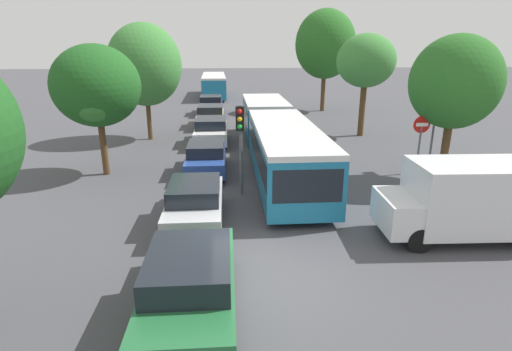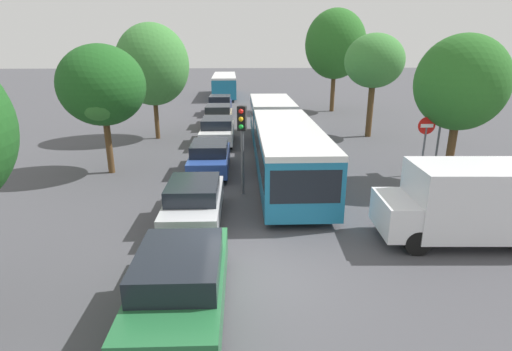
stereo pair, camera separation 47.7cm
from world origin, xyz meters
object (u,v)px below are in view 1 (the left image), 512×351
at_px(city_bus_rear, 214,84).
at_px(direction_sign_post, 435,116).
at_px(tree_right_near, 453,85).
at_px(queued_car_tan, 211,116).
at_px(white_van, 473,198).
at_px(queued_car_silver, 195,202).
at_px(tree_right_far, 325,44).
at_px(queued_car_blue, 206,158).
at_px(traffic_light, 241,131).
at_px(tree_right_mid, 366,61).
at_px(queued_car_white, 211,131).
at_px(tree_left_far, 145,65).
at_px(queued_car_navy, 211,105).
at_px(queued_car_green, 190,284).
at_px(no_entry_sign, 420,139).
at_px(tree_left_mid, 96,88).
at_px(articulated_bus, 275,133).

height_order(city_bus_rear, direction_sign_post, direction_sign_post).
bearing_deg(tree_right_near, queued_car_tan, 127.36).
bearing_deg(queued_car_tan, white_van, -155.18).
bearing_deg(queued_car_tan, city_bus_rear, 0.84).
height_order(queued_car_silver, tree_right_far, tree_right_far).
xyz_separation_m(queued_car_blue, traffic_light, (1.42, -2.87, 1.79)).
xyz_separation_m(queued_car_blue, tree_right_mid, (9.59, 7.15, 3.90)).
relative_size(queued_car_silver, direction_sign_post, 1.13).
distance_m(queued_car_silver, queued_car_white, 11.11).
bearing_deg(tree_left_far, queued_car_navy, 69.34).
bearing_deg(city_bus_rear, queued_car_silver, 179.02).
height_order(white_van, tree_right_near, tree_right_near).
relative_size(queued_car_tan, traffic_light, 1.29).
xyz_separation_m(queued_car_silver, queued_car_tan, (0.12, 16.43, 0.06)).
relative_size(direction_sign_post, tree_right_near, 0.60).
bearing_deg(queued_car_green, no_entry_sign, -46.86).
bearing_deg(tree_right_far, white_van, -93.83).
bearing_deg(tree_left_far, city_bus_rear, 80.55).
xyz_separation_m(queued_car_blue, tree_right_near, (9.92, -2.04, 3.31)).
distance_m(queued_car_green, tree_left_mid, 11.54).
xyz_separation_m(city_bus_rear, tree_right_mid, (9.65, -21.86, 3.21)).
bearing_deg(queued_car_silver, traffic_light, -31.54).
bearing_deg(traffic_light, tree_left_far, -138.13).
distance_m(queued_car_blue, direction_sign_post, 10.26).
relative_size(queued_car_blue, tree_right_near, 0.68).
distance_m(tree_left_far, tree_right_far, 16.93).
height_order(articulated_bus, tree_left_far, tree_left_far).
height_order(queued_car_navy, tree_left_mid, tree_left_mid).
xyz_separation_m(traffic_light, tree_right_mid, (8.17, 10.03, 2.11)).
relative_size(no_entry_sign, tree_right_mid, 0.45).
bearing_deg(tree_right_near, tree_left_far, 145.75).
xyz_separation_m(queued_car_blue, tree_left_mid, (-4.47, 0.08, 3.09)).
relative_size(queued_car_white, traffic_light, 1.29).
distance_m(city_bus_rear, direction_sign_post, 31.46).
bearing_deg(queued_car_tan, tree_right_far, -55.29).
distance_m(queued_car_white, traffic_light, 8.84).
bearing_deg(articulated_bus, white_van, 28.47).
height_order(queued_car_blue, tree_right_far, tree_right_far).
bearing_deg(tree_left_far, queued_car_tan, 46.42).
relative_size(city_bus_rear, white_van, 2.22).
xyz_separation_m(queued_car_white, tree_right_mid, (9.49, 1.46, 3.84)).
bearing_deg(queued_car_green, traffic_light, -10.30).
relative_size(tree_left_far, tree_right_far, 0.80).
height_order(queued_car_tan, tree_left_far, tree_left_far).
xyz_separation_m(tree_right_mid, tree_right_far, (0.08, 10.40, 1.02)).
xyz_separation_m(white_van, tree_left_far, (-11.70, 14.35, 3.19)).
distance_m(traffic_light, tree_left_mid, 6.72).
relative_size(traffic_light, tree_right_near, 0.57).
bearing_deg(queued_car_white, tree_right_mid, -80.44).
distance_m(queued_car_navy, no_entry_sign, 20.79).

